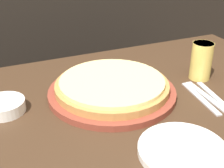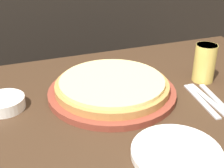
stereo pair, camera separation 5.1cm
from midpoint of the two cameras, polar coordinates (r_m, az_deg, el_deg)
pizza_on_board at (r=1.01m, az=1.44°, el=-0.74°), size 0.42×0.42×0.06m
beer_glass at (r=1.14m, az=17.84°, el=3.94°), size 0.07×0.07×0.13m
dinner_plate at (r=0.79m, az=13.58°, el=-12.25°), size 0.22×0.22×0.02m
side_bowl at (r=0.99m, az=-17.72°, el=-3.36°), size 0.12×0.12×0.04m
fork at (r=1.03m, az=17.33°, el=-2.93°), size 0.04×0.21×0.00m
dinner_knife at (r=1.05m, az=18.43°, el=-2.67°), size 0.03×0.21×0.00m
spoon at (r=1.06m, az=19.50°, el=-2.42°), size 0.05×0.18×0.00m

